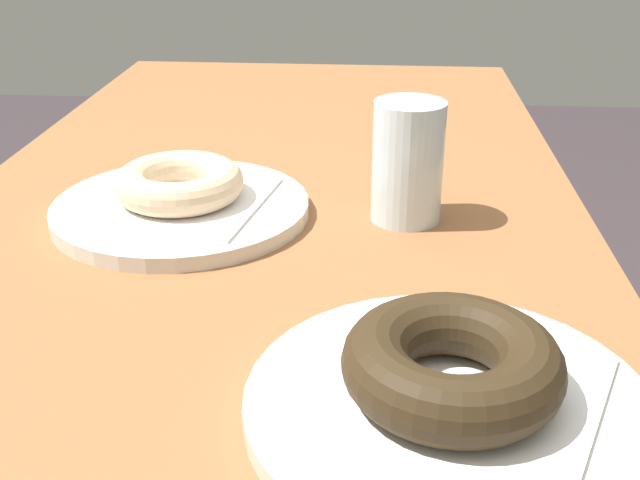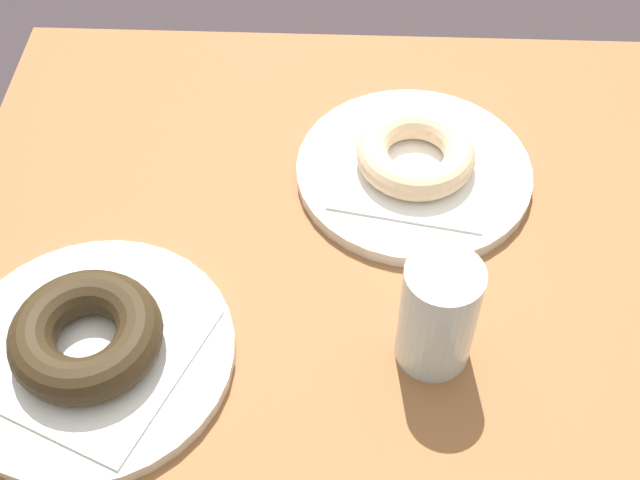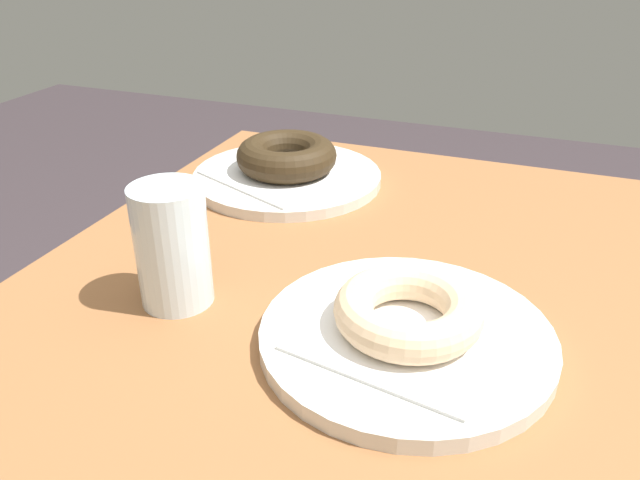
{
  "view_description": "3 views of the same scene",
  "coord_description": "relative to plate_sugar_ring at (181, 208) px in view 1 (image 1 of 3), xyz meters",
  "views": [
    {
      "loc": [
        0.75,
        0.1,
        1.01
      ],
      "look_at": [
        0.19,
        0.06,
        0.75
      ],
      "focal_mm": 43.59,
      "sensor_mm": 36.0,
      "label": 1
    },
    {
      "loc": [
        0.17,
        0.53,
        1.35
      ],
      "look_at": [
        0.19,
        0.03,
        0.75
      ],
      "focal_mm": 47.65,
      "sensor_mm": 36.0,
      "label": 2
    },
    {
      "loc": [
        -0.31,
        -0.15,
        1.04
      ],
      "look_at": [
        0.19,
        0.04,
        0.75
      ],
      "focal_mm": 35.12,
      "sensor_mm": 36.0,
      "label": 3
    }
  ],
  "objects": [
    {
      "name": "table",
      "position": [
        -0.1,
        0.07,
        -0.12
      ],
      "size": [
        1.09,
        0.61,
        0.73
      ],
      "color": "#915C35",
      "rests_on": "ground_plane"
    },
    {
      "name": "plate_sugar_ring",
      "position": [
        0.0,
        0.0,
        0.0
      ],
      "size": [
        0.24,
        0.24,
        0.01
      ],
      "primitive_type": "cylinder",
      "color": "silver",
      "rests_on": "table"
    },
    {
      "name": "napkin_sugar_ring",
      "position": [
        0.0,
        0.0,
        0.01
      ],
      "size": [
        0.17,
        0.17,
        0.0
      ],
      "primitive_type": "cube",
      "rotation": [
        0.0,
        0.0,
        -0.18
      ],
      "color": "white",
      "rests_on": "plate_sugar_ring"
    },
    {
      "name": "donut_sugar_ring",
      "position": [
        0.0,
        0.0,
        0.03
      ],
      "size": [
        0.12,
        0.12,
        0.03
      ],
      "primitive_type": "torus",
      "color": "beige",
      "rests_on": "napkin_sugar_ring"
    },
    {
      "name": "plate_chocolate_ring",
      "position": [
        0.28,
        0.23,
        -0.0
      ],
      "size": [
        0.24,
        0.24,
        0.01
      ],
      "primitive_type": "cylinder",
      "color": "silver",
      "rests_on": "table"
    },
    {
      "name": "napkin_chocolate_ring",
      "position": [
        0.28,
        0.23,
        0.01
      ],
      "size": [
        0.21,
        0.21,
        0.0
      ],
      "primitive_type": "cube",
      "rotation": [
        0.0,
        0.0,
        -0.41
      ],
      "color": "white",
      "rests_on": "plate_chocolate_ring"
    },
    {
      "name": "donut_chocolate_ring",
      "position": [
        0.28,
        0.23,
        0.03
      ],
      "size": [
        0.13,
        0.13,
        0.04
      ],
      "primitive_type": "torus",
      "color": "#312413",
      "rests_on": "napkin_chocolate_ring"
    },
    {
      "name": "water_glass",
      "position": [
        -0.01,
        0.21,
        0.05
      ],
      "size": [
        0.06,
        0.06,
        0.11
      ],
      "primitive_type": "cylinder",
      "color": "silver",
      "rests_on": "table"
    }
  ]
}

